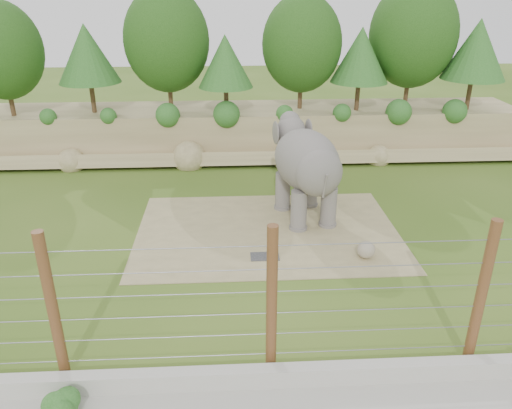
{
  "coord_description": "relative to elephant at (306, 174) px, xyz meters",
  "views": [
    {
      "loc": [
        -0.91,
        -14.12,
        8.81
      ],
      "look_at": [
        0.0,
        2.0,
        1.6
      ],
      "focal_mm": 35.0,
      "sensor_mm": 36.0,
      "label": 1
    }
  ],
  "objects": [
    {
      "name": "barrier_fence",
      "position": [
        -2.1,
        -8.74,
        0.11
      ],
      "size": [
        20.26,
        0.26,
        4.0
      ],
      "color": "brown",
      "rests_on": "ground"
    },
    {
      "name": "elephant",
      "position": [
        0.0,
        0.0,
        0.0
      ],
      "size": [
        2.92,
        4.99,
        3.79
      ],
      "primitive_type": null,
      "rotation": [
        0.0,
        0.0,
        0.21
      ],
      "color": "#5C5852",
      "rests_on": "ground"
    },
    {
      "name": "drain_grate",
      "position": [
        -1.85,
        -3.21,
        -1.86
      ],
      "size": [
        1.0,
        0.6,
        0.03
      ],
      "primitive_type": "cube",
      "color": "#262628",
      "rests_on": "dirt_patch"
    },
    {
      "name": "dirt_patch",
      "position": [
        -1.6,
        -1.24,
        -1.88
      ],
      "size": [
        10.0,
        7.0,
        0.02
      ],
      "primitive_type": "cube",
      "color": "#8F8358",
      "rests_on": "ground"
    },
    {
      "name": "walkway_shrub",
      "position": [
        -6.81,
        -10.04,
        -1.53
      ],
      "size": [
        0.7,
        0.7,
        0.7
      ],
      "primitive_type": "sphere",
      "color": "#245D1F",
      "rests_on": "walkway"
    },
    {
      "name": "ground",
      "position": [
        -2.1,
        -4.24,
        -1.89
      ],
      "size": [
        90.0,
        90.0,
        0.0
      ],
      "primitive_type": "plane",
      "color": "#375916",
      "rests_on": "ground"
    },
    {
      "name": "back_embankment",
      "position": [
        -1.52,
        8.44,
        2.07
      ],
      "size": [
        30.0,
        5.52,
        8.77
      ],
      "color": "olive",
      "rests_on": "ground"
    },
    {
      "name": "retaining_wall",
      "position": [
        -2.1,
        -9.24,
        -1.64
      ],
      "size": [
        26.0,
        0.35,
        0.5
      ],
      "primitive_type": "cube",
      "color": "#B9B5AB",
      "rests_on": "ground"
    },
    {
      "name": "stone_ball",
      "position": [
        1.66,
        -3.46,
        -1.56
      ],
      "size": [
        0.62,
        0.62,
        0.62
      ],
      "primitive_type": "sphere",
      "color": "gray",
      "rests_on": "dirt_patch"
    }
  ]
}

